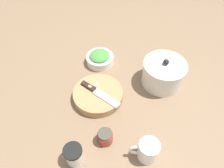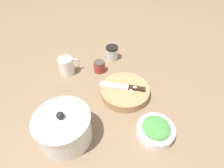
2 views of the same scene
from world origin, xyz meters
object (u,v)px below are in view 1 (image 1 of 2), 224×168
at_px(coffee_mug, 147,150).
at_px(garlic_cloves, 92,86).
at_px(spice_jar, 74,155).
at_px(honey_jar, 105,137).
at_px(herb_bowl, 100,58).
at_px(stock_pot, 163,73).
at_px(cutting_board, 98,95).
at_px(chef_knife, 97,92).

bearing_deg(coffee_mug, garlic_cloves, -135.91).
relative_size(spice_jar, coffee_mug, 0.70).
bearing_deg(spice_jar, honey_jar, 132.29).
xyz_separation_m(herb_bowl, spice_jar, (0.55, 0.00, 0.01)).
bearing_deg(spice_jar, herb_bowl, -179.65).
bearing_deg(honey_jar, stock_pot, 147.70).
bearing_deg(honey_jar, garlic_cloves, -156.93).
bearing_deg(coffee_mug, spice_jar, -78.61).
bearing_deg(honey_jar, cutting_board, -161.56).
distance_m(chef_knife, honey_jar, 0.22).
distance_m(garlic_cloves, coffee_mug, 0.40).
bearing_deg(cutting_board, garlic_cloves, -132.47).
height_order(chef_knife, spice_jar, spice_jar).
height_order(cutting_board, honey_jar, honey_jar).
distance_m(herb_bowl, spice_jar, 0.55).
bearing_deg(stock_pot, cutting_board, -64.02).
relative_size(chef_knife, honey_jar, 3.23).
relative_size(herb_bowl, honey_jar, 2.37).
height_order(garlic_cloves, spice_jar, spice_jar).
relative_size(cutting_board, coffee_mug, 2.04).
xyz_separation_m(cutting_board, spice_jar, (0.31, -0.03, 0.02)).
bearing_deg(herb_bowl, cutting_board, 8.56).
height_order(chef_knife, stock_pot, stock_pot).
xyz_separation_m(spice_jar, honey_jar, (-0.10, 0.10, -0.01)).
bearing_deg(cutting_board, honey_jar, 18.44).
distance_m(garlic_cloves, honey_jar, 0.27).
distance_m(cutting_board, honey_jar, 0.23).
relative_size(garlic_cloves, coffee_mug, 0.57).
xyz_separation_m(cutting_board, coffee_mug, (0.25, 0.24, 0.03)).
height_order(spice_jar, stock_pot, stock_pot).
height_order(cutting_board, spice_jar, spice_jar).
bearing_deg(chef_knife, honey_jar, 48.59).
bearing_deg(chef_knife, stock_pot, 146.14).
distance_m(cutting_board, herb_bowl, 0.25).
xyz_separation_m(herb_bowl, stock_pot, (0.10, 0.34, 0.03)).
relative_size(chef_knife, herb_bowl, 1.36).
relative_size(cutting_board, spice_jar, 2.90).
height_order(garlic_cloves, herb_bowl, herb_bowl).
height_order(cutting_board, herb_bowl, herb_bowl).
distance_m(honey_jar, stock_pot, 0.43).
relative_size(cutting_board, stock_pot, 1.14).
xyz_separation_m(coffee_mug, stock_pot, (-0.40, 0.06, 0.02)).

